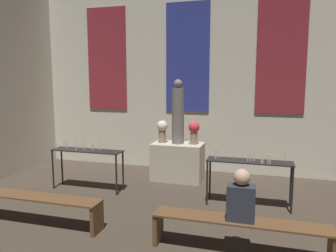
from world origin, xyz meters
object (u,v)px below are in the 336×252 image
Objects in this scene: altar at (178,162)px; statue at (178,114)px; flower_vase_left at (162,129)px; pew_back_right at (239,228)px; flower_vase_right at (194,131)px; person_seated at (241,198)px; candle_rack_right at (249,167)px; pew_back_left at (33,203)px; candle_rack_left at (87,155)px.

statue is (0.00, 0.00, 1.11)m from altar.
pew_back_right is (1.98, -2.95, -0.81)m from flower_vase_left.
flower_vase_right is (0.37, 0.00, 0.74)m from altar.
person_seated is at bearing -0.00° from pew_back_right.
altar is 3.38m from person_seated.
flower_vase_left is at bearing 180.00° from altar.
statue is 2.19m from candle_rack_right.
pew_back_left is (-1.98, -2.95, -0.81)m from flower_vase_right.
candle_rack_left is (-1.66, -1.19, 0.31)m from altar.
candle_rack_left is at bearing -137.17° from flower_vase_left.
altar is 2.06m from candle_rack_left.
statue is 0.95× the size of candle_rack_left.
pew_back_left is 3.37× the size of person_seated.
pew_back_right is (1.24, -2.95, -0.81)m from flower_vase_right.
flower_vase_right is 0.22× the size of pew_back_right.
flower_vase_right is 3.22m from person_seated.
person_seated reaches higher than altar.
flower_vase_right reaches higher than candle_rack_left.
person_seated is at bearing -55.87° from flower_vase_left.
person_seated reaches higher than candle_rack_left.
candle_rack_right is (3.31, -0.00, -0.00)m from candle_rack_left.
flower_vase_left is at bearing 123.96° from pew_back_right.
flower_vase_right is (0.75, 0.00, 0.00)m from flower_vase_left.
statue reaches higher than pew_back_left.
candle_rack_right reaches higher than pew_back_left.
statue reaches higher than pew_back_right.
pew_back_left is 3.22m from pew_back_right.
pew_back_right is at bearing -61.34° from altar.
flower_vase_right reaches higher than pew_back_right.
person_seated is (1.62, -2.95, -0.76)m from statue.
statue is 2.83× the size of flower_vase_right.
flower_vase_right is at bearing 0.00° from statue.
pew_back_right is 3.37× the size of person_seated.
person_seated is (3.23, -0.00, 0.42)m from pew_back_left.
pew_back_left is 1.00× the size of pew_back_right.
altar reaches higher than pew_back_left.
candle_rack_left is at bearing -144.33° from altar.
flower_vase_right reaches higher than person_seated.
altar is 0.75× the size of candle_rack_right.
flower_vase_right is at bearing 56.04° from pew_back_left.
flower_vase_right is at bearing 112.76° from pew_back_right.
flower_vase_right is at bearing 0.00° from flower_vase_left.
altar is 2.24× the size of flower_vase_right.
flower_vase_left is at bearing 67.24° from pew_back_left.
statue is at bearing 118.66° from pew_back_right.
candle_rack_left is 0.66× the size of pew_back_left.
altar is at bearing 0.00° from statue.
statue reaches higher than person_seated.
flower_vase_left is 1.00× the size of flower_vase_right.
pew_back_right is (-0.04, -1.75, -0.38)m from candle_rack_right.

